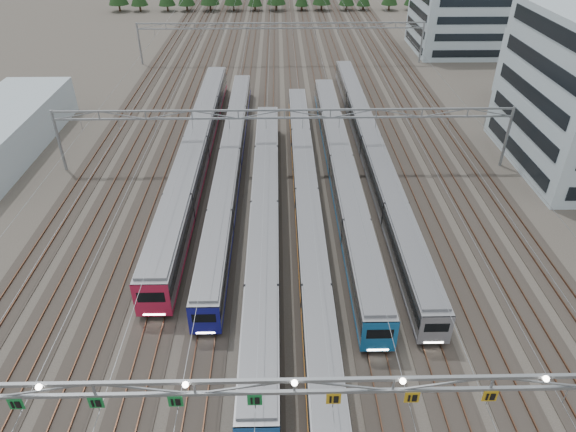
{
  "coord_description": "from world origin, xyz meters",
  "views": [
    {
      "loc": [
        -0.73,
        -18.78,
        31.1
      ],
      "look_at": [
        0.11,
        23.21,
        3.5
      ],
      "focal_mm": 32.0,
      "sensor_mm": 36.0,
      "label": 1
    }
  ],
  "objects_px": {
    "train_e": "(341,167)",
    "train_f": "(371,147)",
    "train_b": "(231,159)",
    "gantry_near": "(293,390)",
    "gantry_mid": "(284,121)",
    "train_c": "(265,215)",
    "west_shed": "(1,133)",
    "train_a": "(197,149)",
    "depot_bldg_north": "(469,19)",
    "depot_bldg_mid": "(560,74)",
    "train_d": "(307,200)",
    "gantry_far": "(281,30)"
  },
  "relations": [
    {
      "from": "train_b",
      "to": "depot_bldg_mid",
      "type": "bearing_deg",
      "value": 23.27
    },
    {
      "from": "gantry_near",
      "to": "gantry_far",
      "type": "xyz_separation_m",
      "value": [
        0.05,
        85.12,
        -0.7
      ]
    },
    {
      "from": "train_e",
      "to": "gantry_mid",
      "type": "xyz_separation_m",
      "value": [
        -6.75,
        4.05,
        4.32
      ]
    },
    {
      "from": "train_d",
      "to": "gantry_mid",
      "type": "height_order",
      "value": "gantry_mid"
    },
    {
      "from": "train_d",
      "to": "train_e",
      "type": "bearing_deg",
      "value": 57.98
    },
    {
      "from": "depot_bldg_mid",
      "to": "train_d",
      "type": "bearing_deg",
      "value": -142.8
    },
    {
      "from": "train_a",
      "to": "depot_bldg_mid",
      "type": "distance_m",
      "value": 58.65
    },
    {
      "from": "train_b",
      "to": "gantry_near",
      "type": "xyz_separation_m",
      "value": [
        6.7,
        -38.73,
        5.15
      ]
    },
    {
      "from": "gantry_far",
      "to": "depot_bldg_north",
      "type": "distance_m",
      "value": 40.67
    },
    {
      "from": "train_d",
      "to": "depot_bldg_north",
      "type": "bearing_deg",
      "value": 60.03
    },
    {
      "from": "train_e",
      "to": "gantry_far",
      "type": "height_order",
      "value": "gantry_far"
    },
    {
      "from": "gantry_far",
      "to": "train_b",
      "type": "bearing_deg",
      "value": -98.28
    },
    {
      "from": "gantry_mid",
      "to": "depot_bldg_north",
      "type": "bearing_deg",
      "value": 53.53
    },
    {
      "from": "train_c",
      "to": "west_shed",
      "type": "xyz_separation_m",
      "value": [
        -35.78,
        20.07,
        0.56
      ]
    },
    {
      "from": "depot_bldg_north",
      "to": "gantry_mid",
      "type": "bearing_deg",
      "value": -126.47
    },
    {
      "from": "gantry_mid",
      "to": "train_a",
      "type": "bearing_deg",
      "value": 175.33
    },
    {
      "from": "train_e",
      "to": "gantry_far",
      "type": "relative_size",
      "value": 0.98
    },
    {
      "from": "train_b",
      "to": "train_d",
      "type": "bearing_deg",
      "value": -47.6
    },
    {
      "from": "train_d",
      "to": "train_e",
      "type": "relative_size",
      "value": 1.14
    },
    {
      "from": "gantry_near",
      "to": "gantry_mid",
      "type": "height_order",
      "value": "gantry_near"
    },
    {
      "from": "train_c",
      "to": "gantry_mid",
      "type": "distance_m",
      "value": 15.22
    },
    {
      "from": "train_f",
      "to": "gantry_far",
      "type": "height_order",
      "value": "gantry_far"
    },
    {
      "from": "train_d",
      "to": "depot_bldg_north",
      "type": "distance_m",
      "value": 75.15
    },
    {
      "from": "train_b",
      "to": "gantry_near",
      "type": "height_order",
      "value": "gantry_near"
    },
    {
      "from": "train_c",
      "to": "train_d",
      "type": "relative_size",
      "value": 0.82
    },
    {
      "from": "train_b",
      "to": "train_d",
      "type": "relative_size",
      "value": 0.9
    },
    {
      "from": "gantry_far",
      "to": "depot_bldg_north",
      "type": "bearing_deg",
      "value": 12.4
    },
    {
      "from": "train_a",
      "to": "gantry_near",
      "type": "distance_m",
      "value": 42.81
    },
    {
      "from": "train_a",
      "to": "train_f",
      "type": "distance_m",
      "value": 22.52
    },
    {
      "from": "train_f",
      "to": "train_d",
      "type": "bearing_deg",
      "value": -124.62
    },
    {
      "from": "train_b",
      "to": "train_f",
      "type": "bearing_deg",
      "value": 10.02
    },
    {
      "from": "train_b",
      "to": "train_c",
      "type": "relative_size",
      "value": 1.09
    },
    {
      "from": "gantry_far",
      "to": "depot_bldg_mid",
      "type": "xyz_separation_m",
      "value": [
        43.98,
        -24.57,
        -1.07
      ]
    },
    {
      "from": "train_a",
      "to": "train_c",
      "type": "distance_m",
      "value": 17.8
    },
    {
      "from": "train_a",
      "to": "train_e",
      "type": "bearing_deg",
      "value": -15.43
    },
    {
      "from": "train_e",
      "to": "gantry_far",
      "type": "xyz_separation_m",
      "value": [
        -6.75,
        49.05,
        4.32
      ]
    },
    {
      "from": "train_c",
      "to": "train_e",
      "type": "bearing_deg",
      "value": 49.08
    },
    {
      "from": "gantry_mid",
      "to": "west_shed",
      "type": "distance_m",
      "value": 38.62
    },
    {
      "from": "train_c",
      "to": "gantry_near",
      "type": "height_order",
      "value": "gantry_near"
    },
    {
      "from": "train_b",
      "to": "train_c",
      "type": "bearing_deg",
      "value": -70.97
    },
    {
      "from": "train_e",
      "to": "train_f",
      "type": "relative_size",
      "value": 0.84
    },
    {
      "from": "train_b",
      "to": "train_c",
      "type": "xyz_separation_m",
      "value": [
        4.5,
        -13.04,
        0.17
      ]
    },
    {
      "from": "train_a",
      "to": "gantry_mid",
      "type": "bearing_deg",
      "value": -4.67
    },
    {
      "from": "train_f",
      "to": "west_shed",
      "type": "relative_size",
      "value": 2.18
    },
    {
      "from": "train_c",
      "to": "depot_bldg_north",
      "type": "height_order",
      "value": "depot_bldg_north"
    },
    {
      "from": "train_a",
      "to": "gantry_near",
      "type": "xyz_separation_m",
      "value": [
        11.2,
        -41.04,
        4.83
      ]
    },
    {
      "from": "train_a",
      "to": "train_b",
      "type": "height_order",
      "value": "train_a"
    },
    {
      "from": "train_a",
      "to": "west_shed",
      "type": "distance_m",
      "value": 27.19
    },
    {
      "from": "train_c",
      "to": "gantry_mid",
      "type": "height_order",
      "value": "gantry_mid"
    },
    {
      "from": "train_f",
      "to": "gantry_near",
      "type": "bearing_deg",
      "value": -105.09
    }
  ]
}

